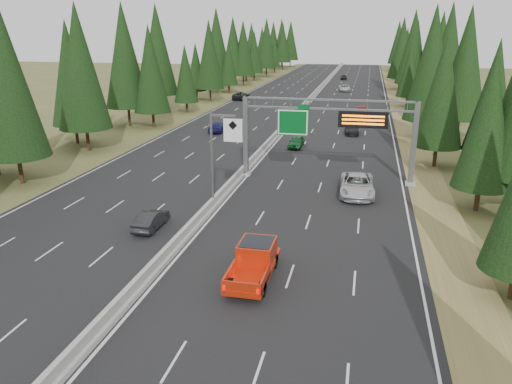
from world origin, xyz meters
TOP-DOWN VIEW (x-y plane):
  - road at (0.00, 80.00)m, footprint 32.00×260.00m
  - shoulder_right at (17.80, 80.00)m, footprint 3.60×260.00m
  - shoulder_left at (-17.80, 80.00)m, footprint 3.60×260.00m
  - median_barrier at (0.00, 80.00)m, footprint 0.70×260.00m
  - sign_gantry at (8.92, 34.88)m, footprint 16.75×0.98m
  - hov_sign_pole at (0.58, 24.97)m, footprint 2.80×0.50m
  - tree_row_right at (22.16, 71.07)m, footprint 12.18×242.11m
  - tree_row_left at (-22.01, 82.88)m, footprint 12.13×244.19m
  - silver_minivan at (11.37, 30.99)m, footprint 3.23×6.50m
  - red_pickup at (5.96, 14.17)m, footprint 2.16×6.05m
  - car_ahead_green at (3.50, 48.43)m, footprint 1.76×4.18m
  - car_ahead_dkred at (10.87, 74.76)m, footprint 1.86×4.61m
  - car_ahead_dkgrey at (9.90, 58.42)m, footprint 2.15×4.65m
  - car_ahead_white at (6.24, 110.55)m, footprint 2.93×5.60m
  - car_ahead_far at (4.40, 140.44)m, footprint 1.88×4.35m
  - car_onc_near at (-3.10, 19.72)m, footprint 1.45×4.04m
  - car_onc_blue at (-8.87, 55.86)m, footprint 1.98×4.81m
  - car_onc_white at (-1.50, 73.23)m, footprint 1.90×4.30m
  - car_onc_far at (-14.29, 90.82)m, footprint 2.82×5.87m

SIDE VIEW (x-z plane):
  - shoulder_right at x=17.80m, z-range 0.00..0.06m
  - shoulder_left at x=-17.80m, z-range 0.00..0.06m
  - road at x=0.00m, z-range 0.00..0.08m
  - median_barrier at x=0.00m, z-range -0.01..0.84m
  - car_ahead_dkgrey at x=9.90m, z-range 0.08..1.40m
  - car_onc_near at x=-3.10m, z-range 0.08..1.40m
  - car_onc_blue at x=-8.87m, z-range 0.08..1.47m
  - car_ahead_green at x=3.50m, z-range 0.08..1.49m
  - car_onc_white at x=-1.50m, z-range 0.08..1.52m
  - car_ahead_far at x=4.40m, z-range 0.08..1.54m
  - car_ahead_dkred at x=10.87m, z-range 0.08..1.57m
  - car_ahead_white at x=6.24m, z-range 0.08..1.59m
  - car_onc_far at x=-14.29m, z-range 0.08..1.69m
  - silver_minivan at x=11.37m, z-range 0.08..1.85m
  - red_pickup at x=5.96m, z-range 0.19..2.16m
  - hov_sign_pole at x=0.58m, z-range 0.72..8.72m
  - sign_gantry at x=8.92m, z-range 1.37..9.17m
  - tree_row_right at x=22.16m, z-range -0.10..18.78m
  - tree_row_left at x=-22.01m, z-range -0.06..18.94m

